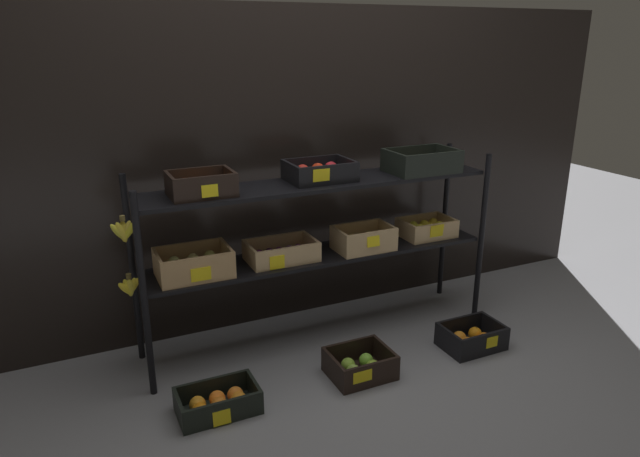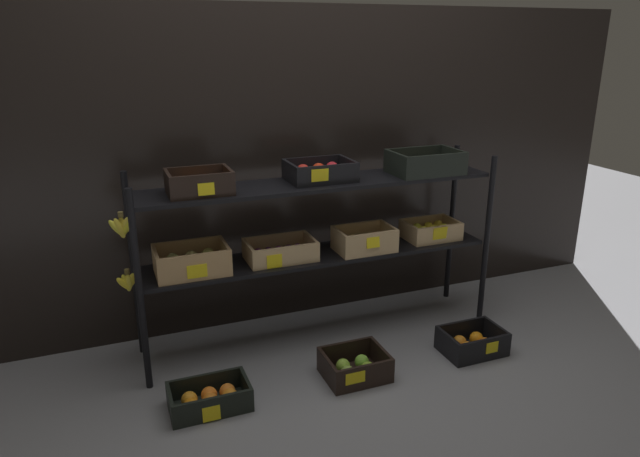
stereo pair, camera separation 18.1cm
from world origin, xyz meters
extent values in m
plane|color=gray|center=(0.00, 0.00, 0.00)|extent=(10.00, 10.00, 0.00)
cube|color=black|center=(0.00, 0.38, 0.88)|extent=(4.29, 0.12, 1.77)
cylinder|color=black|center=(-0.95, -0.18, 0.49)|extent=(0.03, 0.03, 0.98)
cylinder|color=black|center=(0.95, -0.18, 0.49)|extent=(0.03, 0.03, 0.98)
cylinder|color=black|center=(-0.95, 0.18, 0.49)|extent=(0.03, 0.03, 0.98)
cylinder|color=black|center=(0.95, 0.18, 0.49)|extent=(0.03, 0.03, 0.98)
cube|color=black|center=(0.00, 0.00, 0.48)|extent=(1.86, 0.32, 0.02)
cube|color=black|center=(0.00, 0.00, 0.88)|extent=(1.86, 0.32, 0.02)
cube|color=tan|center=(-0.68, -0.02, 0.50)|extent=(0.35, 0.24, 0.01)
cube|color=tan|center=(-0.68, -0.14, 0.57)|extent=(0.35, 0.02, 0.12)
cube|color=tan|center=(-0.68, 0.09, 0.57)|extent=(0.35, 0.02, 0.12)
cube|color=tan|center=(-0.85, -0.02, 0.57)|extent=(0.02, 0.21, 0.12)
cube|color=tan|center=(-0.52, -0.02, 0.57)|extent=(0.02, 0.21, 0.12)
ellipsoid|color=tan|center=(-0.77, -0.06, 0.55)|extent=(0.07, 0.07, 0.09)
ellipsoid|color=#A8C15D|center=(-0.68, -0.06, 0.55)|extent=(0.07, 0.07, 0.09)
ellipsoid|color=#A7B855|center=(-0.60, -0.06, 0.55)|extent=(0.07, 0.07, 0.09)
ellipsoid|color=tan|center=(-0.77, 0.01, 0.55)|extent=(0.07, 0.07, 0.09)
ellipsoid|color=tan|center=(-0.68, 0.01, 0.55)|extent=(0.07, 0.07, 0.09)
ellipsoid|color=#BCB655|center=(-0.60, 0.01, 0.55)|extent=(0.07, 0.07, 0.09)
cube|color=yellow|center=(-0.68, -0.15, 0.55)|extent=(0.09, 0.01, 0.07)
cube|color=tan|center=(-0.22, -0.01, 0.50)|extent=(0.36, 0.22, 0.01)
cube|color=tan|center=(-0.22, -0.11, 0.55)|extent=(0.36, 0.02, 0.09)
cube|color=tan|center=(-0.22, 0.09, 0.55)|extent=(0.36, 0.02, 0.09)
cube|color=tan|center=(-0.39, -0.01, 0.55)|extent=(0.02, 0.19, 0.09)
cube|color=tan|center=(-0.06, -0.01, 0.55)|extent=(0.02, 0.19, 0.09)
sphere|color=#661F4E|center=(-0.34, -0.05, 0.53)|extent=(0.05, 0.05, 0.05)
sphere|color=#58244A|center=(-0.28, -0.04, 0.53)|extent=(0.05, 0.05, 0.05)
sphere|color=#5E2954|center=(-0.23, -0.05, 0.53)|extent=(0.05, 0.05, 0.05)
sphere|color=#61294B|center=(-0.17, -0.05, 0.53)|extent=(0.05, 0.05, 0.05)
sphere|color=#5F2452|center=(-0.12, -0.05, 0.53)|extent=(0.05, 0.05, 0.05)
sphere|color=#61194F|center=(-0.33, 0.03, 0.53)|extent=(0.05, 0.05, 0.05)
sphere|color=#582055|center=(-0.28, 0.03, 0.53)|extent=(0.05, 0.05, 0.05)
sphere|color=#692759|center=(-0.22, 0.03, 0.53)|extent=(0.05, 0.05, 0.05)
sphere|color=#58304B|center=(-0.17, 0.03, 0.53)|extent=(0.05, 0.05, 0.05)
sphere|color=#5F255B|center=(-0.12, 0.02, 0.53)|extent=(0.05, 0.05, 0.05)
cube|color=yellow|center=(-0.29, -0.12, 0.53)|extent=(0.08, 0.00, 0.07)
cube|color=tan|center=(0.24, -0.05, 0.50)|extent=(0.31, 0.21, 0.01)
cube|color=tan|center=(0.24, -0.14, 0.56)|extent=(0.31, 0.02, 0.12)
cube|color=tan|center=(0.24, 0.05, 0.56)|extent=(0.31, 0.02, 0.12)
cube|color=tan|center=(0.09, -0.05, 0.56)|extent=(0.02, 0.17, 0.12)
cube|color=tan|center=(0.39, -0.05, 0.56)|extent=(0.02, 0.17, 0.12)
sphere|color=gold|center=(0.18, -0.08, 0.54)|extent=(0.07, 0.07, 0.07)
sphere|color=gold|center=(0.29, -0.07, 0.54)|extent=(0.07, 0.07, 0.07)
sphere|color=gold|center=(0.19, -0.02, 0.54)|extent=(0.07, 0.07, 0.07)
sphere|color=#D7C257|center=(0.29, -0.02, 0.54)|extent=(0.07, 0.07, 0.07)
cube|color=yellow|center=(0.24, -0.15, 0.57)|extent=(0.07, 0.01, 0.06)
cube|color=tan|center=(0.68, -0.01, 0.50)|extent=(0.30, 0.21, 0.01)
cube|color=tan|center=(0.68, -0.11, 0.55)|extent=(0.30, 0.02, 0.09)
cube|color=tan|center=(0.68, 0.09, 0.55)|extent=(0.30, 0.02, 0.09)
cube|color=tan|center=(0.54, -0.01, 0.55)|extent=(0.02, 0.18, 0.09)
cube|color=tan|center=(0.82, -0.01, 0.55)|extent=(0.02, 0.18, 0.09)
ellipsoid|color=yellow|center=(0.61, -0.04, 0.54)|extent=(0.06, 0.06, 0.08)
ellipsoid|color=yellow|center=(0.68, -0.04, 0.54)|extent=(0.06, 0.06, 0.08)
ellipsoid|color=yellow|center=(0.75, -0.04, 0.54)|extent=(0.06, 0.06, 0.08)
ellipsoid|color=yellow|center=(0.61, 0.02, 0.54)|extent=(0.06, 0.06, 0.08)
ellipsoid|color=yellow|center=(0.68, 0.02, 0.54)|extent=(0.06, 0.06, 0.08)
ellipsoid|color=yellow|center=(0.75, 0.02, 0.54)|extent=(0.06, 0.06, 0.08)
cube|color=yellow|center=(0.67, -0.12, 0.56)|extent=(0.09, 0.01, 0.07)
cube|color=black|center=(-0.62, -0.01, 0.89)|extent=(0.30, 0.22, 0.01)
cube|color=black|center=(-0.62, -0.12, 0.95)|extent=(0.30, 0.02, 0.10)
cube|color=black|center=(-0.62, 0.09, 0.95)|extent=(0.30, 0.02, 0.10)
cube|color=black|center=(-0.76, -0.01, 0.95)|extent=(0.02, 0.19, 0.10)
cube|color=black|center=(-0.48, -0.01, 0.95)|extent=(0.02, 0.19, 0.10)
sphere|color=orange|center=(-0.69, -0.05, 0.93)|extent=(0.06, 0.06, 0.06)
sphere|color=orange|center=(-0.62, -0.04, 0.93)|extent=(0.06, 0.06, 0.06)
sphere|color=orange|center=(-0.55, -0.04, 0.93)|extent=(0.06, 0.06, 0.06)
sphere|color=orange|center=(-0.69, 0.02, 0.93)|extent=(0.06, 0.06, 0.06)
sphere|color=orange|center=(-0.62, 0.02, 0.93)|extent=(0.06, 0.06, 0.06)
sphere|color=orange|center=(-0.55, 0.02, 0.93)|extent=(0.06, 0.06, 0.06)
cube|color=yellow|center=(-0.61, -0.13, 0.93)|extent=(0.08, 0.01, 0.06)
cube|color=black|center=(0.01, 0.03, 0.89)|extent=(0.34, 0.25, 0.01)
cube|color=black|center=(0.01, -0.09, 0.95)|extent=(0.34, 0.02, 0.09)
cube|color=black|center=(0.01, 0.14, 0.95)|extent=(0.34, 0.02, 0.09)
cube|color=black|center=(-0.15, 0.03, 0.95)|extent=(0.02, 0.22, 0.09)
cube|color=black|center=(0.17, 0.03, 0.95)|extent=(0.02, 0.22, 0.09)
sphere|color=red|center=(-0.07, -0.02, 0.94)|extent=(0.07, 0.07, 0.07)
sphere|color=red|center=(0.02, -0.01, 0.94)|extent=(0.07, 0.07, 0.07)
sphere|color=red|center=(0.08, -0.02, 0.94)|extent=(0.07, 0.07, 0.07)
sphere|color=red|center=(-0.07, 0.06, 0.94)|extent=(0.07, 0.07, 0.07)
sphere|color=red|center=(0.01, 0.06, 0.94)|extent=(0.07, 0.07, 0.07)
sphere|color=red|center=(0.09, 0.06, 0.94)|extent=(0.07, 0.07, 0.07)
cube|color=yellow|center=(-0.04, -0.10, 0.95)|extent=(0.09, 0.01, 0.06)
cube|color=black|center=(0.60, -0.03, 0.89)|extent=(0.38, 0.25, 0.01)
cube|color=black|center=(0.60, -0.15, 0.96)|extent=(0.38, 0.02, 0.11)
cube|color=black|center=(0.60, 0.09, 0.96)|extent=(0.38, 0.02, 0.11)
cube|color=black|center=(0.42, -0.03, 0.96)|extent=(0.02, 0.22, 0.11)
cube|color=black|center=(0.78, -0.03, 0.96)|extent=(0.02, 0.22, 0.11)
ellipsoid|color=brown|center=(0.49, -0.07, 0.93)|extent=(0.05, 0.05, 0.07)
ellipsoid|color=brown|center=(0.55, -0.07, 0.93)|extent=(0.05, 0.05, 0.07)
ellipsoid|color=brown|center=(0.60, -0.07, 0.93)|extent=(0.05, 0.05, 0.07)
ellipsoid|color=brown|center=(0.67, -0.07, 0.93)|extent=(0.05, 0.05, 0.07)
ellipsoid|color=brown|center=(0.72, -0.07, 0.93)|extent=(0.05, 0.05, 0.07)
ellipsoid|color=brown|center=(0.49, 0.01, 0.93)|extent=(0.05, 0.05, 0.07)
ellipsoid|color=brown|center=(0.54, 0.01, 0.93)|extent=(0.05, 0.05, 0.07)
ellipsoid|color=brown|center=(0.60, 0.01, 0.93)|extent=(0.05, 0.05, 0.07)
ellipsoid|color=brown|center=(0.66, 0.01, 0.93)|extent=(0.05, 0.05, 0.07)
ellipsoid|color=brown|center=(0.72, 0.01, 0.93)|extent=(0.05, 0.05, 0.07)
cylinder|color=brown|center=(-0.99, -0.02, 0.55)|extent=(0.02, 0.02, 0.02)
ellipsoid|color=yellow|center=(-1.01, -0.03, 0.49)|extent=(0.08, 0.03, 0.09)
ellipsoid|color=yellow|center=(-1.00, -0.02, 0.49)|extent=(0.06, 0.03, 0.09)
ellipsoid|color=yellow|center=(-0.99, -0.03, 0.49)|extent=(0.03, 0.03, 0.09)
ellipsoid|color=yellow|center=(-0.98, -0.02, 0.49)|extent=(0.06, 0.03, 0.09)
ellipsoid|color=yellow|center=(-0.97, -0.01, 0.49)|extent=(0.08, 0.03, 0.09)
cylinder|color=brown|center=(-0.99, -0.04, 0.83)|extent=(0.02, 0.02, 0.02)
ellipsoid|color=yellow|center=(-1.01, -0.04, 0.77)|extent=(0.09, 0.03, 0.10)
ellipsoid|color=yellow|center=(-1.00, -0.04, 0.77)|extent=(0.06, 0.03, 0.11)
ellipsoid|color=yellow|center=(-0.99, -0.03, 0.77)|extent=(0.03, 0.03, 0.10)
ellipsoid|color=gold|center=(-0.97, -0.04, 0.77)|extent=(0.07, 0.03, 0.11)
ellipsoid|color=yellow|center=(-0.97, -0.04, 0.77)|extent=(0.09, 0.03, 0.10)
cube|color=black|center=(-0.71, -0.44, 0.01)|extent=(0.36, 0.21, 0.01)
cube|color=black|center=(-0.71, -0.54, 0.06)|extent=(0.36, 0.02, 0.10)
cube|color=black|center=(-0.71, -0.35, 0.06)|extent=(0.36, 0.02, 0.10)
cube|color=black|center=(-0.88, -0.44, 0.06)|extent=(0.02, 0.18, 0.10)
cube|color=black|center=(-0.54, -0.44, 0.06)|extent=(0.02, 0.18, 0.10)
sphere|color=orange|center=(-0.80, -0.47, 0.05)|extent=(0.07, 0.07, 0.07)
sphere|color=orange|center=(-0.71, -0.47, 0.05)|extent=(0.07, 0.07, 0.07)
sphere|color=orange|center=(-0.62, -0.46, 0.05)|extent=(0.07, 0.07, 0.07)
sphere|color=orange|center=(-0.80, -0.42, 0.05)|extent=(0.07, 0.07, 0.07)
sphere|color=orange|center=(-0.71, -0.42, 0.05)|extent=(0.07, 0.07, 0.07)
sphere|color=orange|center=(-0.62, -0.42, 0.05)|extent=(0.07, 0.07, 0.07)
cube|color=yellow|center=(-0.72, -0.55, 0.04)|extent=(0.08, 0.01, 0.07)
cube|color=black|center=(0.01, -0.45, 0.01)|extent=(0.31, 0.25, 0.01)
cube|color=black|center=(0.01, -0.57, 0.07)|extent=(0.31, 0.02, 0.12)
cube|color=black|center=(0.01, -0.33, 0.07)|extent=(0.31, 0.02, 0.12)
cube|color=black|center=(-0.14, -0.45, 0.07)|extent=(0.02, 0.22, 0.12)
cube|color=black|center=(0.15, -0.45, 0.07)|extent=(0.02, 0.22, 0.12)
sphere|color=#94BA46|center=(-0.05, -0.48, 0.05)|extent=(0.07, 0.07, 0.07)
sphere|color=#98C537|center=(0.06, -0.49, 0.05)|extent=(0.07, 0.07, 0.07)
sphere|color=#93C23A|center=(-0.04, -0.42, 0.05)|extent=(0.07, 0.07, 0.07)
sphere|color=#82C93A|center=(0.06, -0.42, 0.05)|extent=(0.07, 0.07, 0.07)
cube|color=yellow|center=(-0.05, -0.58, 0.08)|extent=(0.10, 0.00, 0.06)
cube|color=black|center=(0.68, -0.47, 0.01)|extent=(0.32, 0.23, 0.01)
cube|color=black|center=(0.68, -0.57, 0.07)|extent=(0.32, 0.02, 0.12)
cube|color=black|center=(0.68, -0.36, 0.07)|extent=(0.32, 0.02, 0.12)
cube|color=black|center=(0.53, -0.47, 0.07)|extent=(0.02, 0.20, 0.12)
cube|color=black|center=(0.84, -0.47, 0.07)|extent=(0.02, 0.20, 0.12)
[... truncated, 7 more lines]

